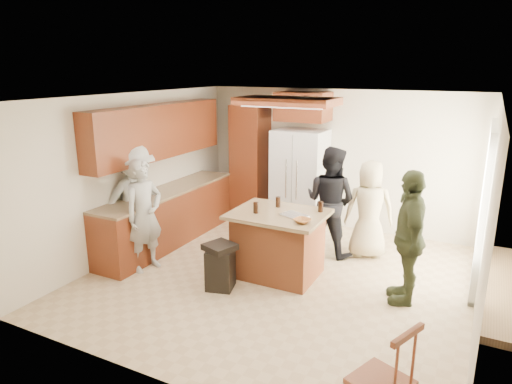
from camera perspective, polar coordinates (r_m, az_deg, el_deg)
The scene contains 12 objects.
person_front_left at distance 6.72m, azimuth -13.80°, elevation -2.88°, with size 0.60×0.44×1.64m, color #97968F.
person_behind_left at distance 7.17m, azimuth 9.26°, elevation -1.14°, with size 0.83×0.51×1.72m, color black.
person_behind_right at distance 7.20m, azimuth 13.97°, elevation -2.12°, with size 0.75×0.49×1.53m, color tan.
person_side_right at distance 5.93m, azimuth 18.52°, elevation -5.38°, with size 1.00×0.51×1.71m, color #333A22.
person_counter at distance 7.19m, azimuth -14.77°, elevation -1.17°, with size 1.15×0.53×1.77m, color gray.
left_cabinetry at distance 7.65m, azimuth -11.31°, elevation 0.57°, with size 0.64×3.00×2.30m.
back_wall_units at distance 8.58m, azimuth 0.86°, elevation 5.36°, with size 1.80×0.60×2.45m.
refrigerator at distance 8.29m, azimuth 5.46°, elevation 1.56°, with size 0.90×0.76×1.80m.
kitchen_island at distance 6.46m, azimuth 2.78°, elevation -6.43°, with size 1.28×1.03×0.93m.
island_items at distance 6.14m, azimuth 4.74°, elevation -2.74°, with size 0.89×0.71×0.15m.
trash_bin at distance 6.15m, azimuth -4.49°, elevation -9.19°, with size 0.45×0.45×0.63m.
spindle_chair at distance 4.04m, azimuth 15.58°, elevation -22.04°, with size 0.55×0.55×0.99m.
Camera 1 is at (2.39, -5.38, 2.88)m, focal length 32.00 mm.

